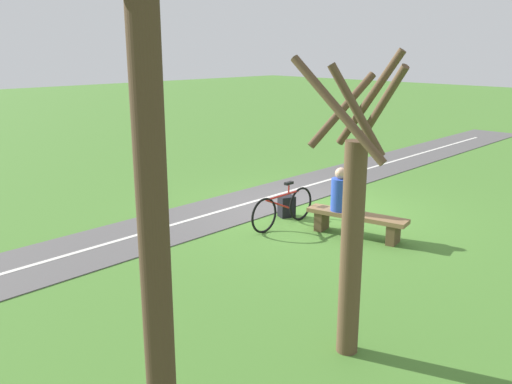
% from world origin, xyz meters
% --- Properties ---
extents(ground_plane, '(80.00, 80.00, 0.00)m').
position_xyz_m(ground_plane, '(0.00, 0.00, 0.00)').
color(ground_plane, '#477A2D').
extents(paved_path, '(3.15, 36.04, 0.02)m').
position_xyz_m(paved_path, '(1.33, 4.00, 0.01)').
color(paved_path, '#565454').
rests_on(paved_path, ground_plane).
extents(path_centre_line, '(1.27, 31.98, 0.00)m').
position_xyz_m(path_centre_line, '(1.33, 4.00, 0.02)').
color(path_centre_line, silver).
rests_on(path_centre_line, paved_path).
extents(bench, '(1.92, 0.78, 0.44)m').
position_xyz_m(bench, '(-1.50, 0.61, 0.31)').
color(bench, brown).
rests_on(bench, ground_plane).
extents(person_seated, '(0.41, 0.41, 0.82)m').
position_xyz_m(person_seated, '(-1.16, 0.68, 0.80)').
color(person_seated, '#2847B7').
rests_on(person_seated, bench).
extents(bicycle, '(0.12, 1.77, 0.86)m').
position_xyz_m(bicycle, '(-0.15, 1.15, 0.36)').
color(bicycle, black).
rests_on(bicycle, ground_plane).
extents(backpack, '(0.36, 0.37, 0.44)m').
position_xyz_m(backpack, '(0.22, 0.64, 0.21)').
color(backpack, black).
rests_on(backpack, ground_plane).
extents(tree_near_bench, '(1.15, 1.15, 3.39)m').
position_xyz_m(tree_near_bench, '(-3.75, 3.91, 1.58)').
color(tree_near_bench, brown).
rests_on(tree_near_bench, ground_plane).
extents(tree_by_path, '(1.41, 1.43, 4.71)m').
position_xyz_m(tree_by_path, '(-3.53, 6.35, 2.28)').
color(tree_by_path, '#473323').
rests_on(tree_by_path, ground_plane).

